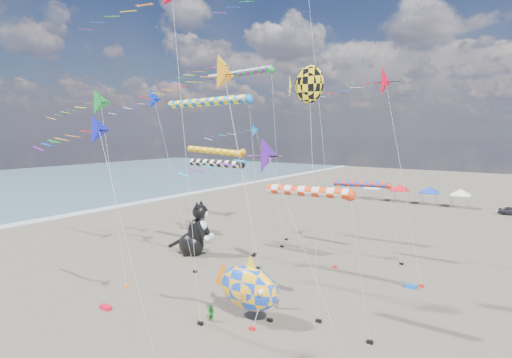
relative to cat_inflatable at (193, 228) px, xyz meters
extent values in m
plane|color=#51473B|center=(10.06, -15.26, -2.90)|extent=(260.00, 260.00, 0.00)
cone|color=red|center=(18.26, 4.35, 14.26)|extent=(2.51, 2.68, 2.76)
cylinder|color=#B2B2B2|center=(19.94, 4.35, 5.68)|extent=(3.38, 0.02, 17.16)
cube|color=black|center=(21.62, 4.35, -2.80)|extent=(0.36, 0.24, 0.20)
cone|color=#148630|center=(-0.99, -9.53, 12.48)|extent=(2.20, 2.36, 2.43)
cylinder|color=#B2B2B2|center=(0.19, -9.53, 4.79)|extent=(2.39, 0.02, 15.38)
cube|color=black|center=(1.38, -9.53, -2.80)|extent=(0.36, 0.24, 0.20)
cone|color=#128BE4|center=(2.05, 10.53, 10.20)|extent=(1.70, 1.82, 1.88)
cylinder|color=#B2B2B2|center=(3.55, 10.53, 3.65)|extent=(3.01, 0.02, 13.11)
cube|color=black|center=(5.04, 10.53, -2.80)|extent=(0.36, 0.24, 0.20)
cone|color=#5415AB|center=(20.35, -13.33, 8.83)|extent=(1.76, 1.88, 1.94)
cylinder|color=#B2B2B2|center=(21.80, -13.33, 2.96)|extent=(2.92, 0.02, 11.74)
cone|color=yellow|center=(4.43, 0.37, 16.37)|extent=(2.23, 2.38, 2.46)
cylinder|color=#B2B2B2|center=(6.19, 0.37, 6.73)|extent=(3.54, 0.02, 19.27)
cube|color=black|center=(7.95, 0.37, -2.80)|extent=(0.36, 0.24, 0.20)
cone|color=#082AC3|center=(0.80, -3.80, 12.98)|extent=(1.92, 2.05, 2.12)
cylinder|color=#B2B2B2|center=(2.27, -3.80, 5.04)|extent=(2.97, 0.02, 15.88)
cube|color=black|center=(3.75, -3.80, -2.80)|extent=(0.36, 0.24, 0.20)
cone|color=orange|center=(12.03, -7.92, 13.89)|extent=(2.21, 2.37, 2.44)
cylinder|color=#B2B2B2|center=(13.27, -7.92, 5.49)|extent=(2.50, 0.02, 16.79)
cube|color=black|center=(14.51, -7.92, -2.80)|extent=(0.36, 0.24, 0.20)
cylinder|color=#B2B2B2|center=(12.40, 4.71, 10.60)|extent=(2.77, 0.02, 27.00)
cube|color=black|center=(13.78, 4.71, -2.80)|extent=(0.36, 0.24, 0.20)
cylinder|color=#B2B2B2|center=(9.79, -10.96, 8.27)|extent=(2.38, 0.02, 22.34)
cube|color=black|center=(10.96, -10.96, -2.80)|extent=(0.36, 0.24, 0.20)
cone|color=#161BC7|center=(9.74, -16.72, 10.03)|extent=(1.55, 1.66, 1.71)
cylinder|color=#B2B2B2|center=(11.64, -16.72, 3.56)|extent=(3.83, 0.02, 12.94)
cylinder|color=red|center=(14.41, 9.19, 4.70)|extent=(5.66, 0.63, 0.63)
sphere|color=red|center=(17.24, 9.19, 4.70)|extent=(0.66, 0.66, 0.66)
cylinder|color=#B2B2B2|center=(17.99, 9.19, 0.90)|extent=(1.52, 0.02, 7.60)
cube|color=black|center=(18.74, 9.19, -2.80)|extent=(0.36, 0.24, 0.20)
cylinder|color=orange|center=(-0.16, 3.66, 7.84)|extent=(7.75, 0.69, 0.69)
sphere|color=orange|center=(3.71, 3.66, 7.84)|extent=(0.72, 0.72, 0.72)
cylinder|color=#B2B2B2|center=(4.46, 3.66, 2.47)|extent=(1.52, 0.02, 10.74)
cube|color=black|center=(5.21, 3.66, -2.80)|extent=(0.36, 0.24, 0.20)
cylinder|color=red|center=(16.61, -6.88, 6.10)|extent=(5.91, 0.68, 0.68)
sphere|color=red|center=(19.57, -6.88, 6.10)|extent=(0.72, 0.72, 0.72)
cylinder|color=#B2B2B2|center=(20.32, -6.88, 1.60)|extent=(1.52, 0.02, 9.00)
cube|color=black|center=(21.07, -6.88, -2.80)|extent=(0.36, 0.24, 0.20)
cylinder|color=blue|center=(4.92, -3.13, 12.50)|extent=(8.91, 0.75, 0.75)
sphere|color=blue|center=(9.37, -3.13, 12.50)|extent=(0.78, 0.78, 0.78)
cylinder|color=#B2B2B2|center=(10.12, -3.13, 4.80)|extent=(1.52, 0.02, 15.40)
cube|color=black|center=(10.87, -3.13, -2.80)|extent=(0.36, 0.24, 0.20)
cylinder|color=#1A9233|center=(0.31, 7.73, 16.60)|extent=(8.62, 0.79, 0.79)
sphere|color=#1A9233|center=(4.61, 7.73, 16.60)|extent=(0.83, 0.83, 0.83)
cylinder|color=#B2B2B2|center=(5.36, 7.73, 6.85)|extent=(1.52, 0.02, 19.50)
cube|color=black|center=(6.11, 7.73, -2.80)|extent=(0.36, 0.24, 0.20)
cylinder|color=black|center=(0.41, 3.15, 6.55)|extent=(6.97, 0.78, 0.78)
sphere|color=black|center=(3.90, 3.15, 6.55)|extent=(0.82, 0.82, 0.82)
cylinder|color=#B2B2B2|center=(4.65, 3.15, 1.82)|extent=(1.52, 0.02, 9.45)
cube|color=black|center=(5.40, 3.15, -2.80)|extent=(0.36, 0.24, 0.20)
ellipsoid|color=yellow|center=(15.31, -4.17, 13.21)|extent=(2.20, 0.40, 2.64)
cone|color=yellow|center=(13.81, -4.17, 13.21)|extent=(0.12, 1.80, 1.80)
cylinder|color=#B2B2B2|center=(16.31, -5.17, 5.15)|extent=(2.03, 2.03, 16.11)
cube|color=black|center=(17.31, -6.17, -2.80)|extent=(0.36, 0.24, 0.20)
ellipsoid|color=blue|center=(13.20, -8.57, -0.62)|extent=(4.82, 2.60, 3.04)
cone|color=orange|center=(10.56, -8.57, -0.62)|extent=(2.22, 0.51, 2.23)
cone|color=yellow|center=(13.40, -8.57, 0.91)|extent=(1.62, 0.39, 1.62)
cylinder|color=#B2B2B2|center=(14.31, -9.07, -2.01)|extent=(0.26, 1.04, 1.80)
cube|color=red|center=(14.20, -9.57, -2.80)|extent=(0.36, 0.24, 0.20)
imported|color=slate|center=(13.79, -6.03, -1.97)|extent=(0.81, 0.71, 1.86)
imported|color=#15701C|center=(11.25, -10.24, -2.32)|extent=(0.61, 0.50, 1.17)
imported|color=navy|center=(10.01, -5.82, -2.44)|extent=(0.59, 0.45, 0.93)
cube|color=black|center=(8.24, -3.53, -2.75)|extent=(0.90, 0.44, 0.30)
cube|color=blue|center=(20.95, 3.60, -2.75)|extent=(0.90, 0.44, 0.30)
cube|color=red|center=(3.70, -13.12, -2.75)|extent=(0.90, 0.44, 0.30)
cube|color=silver|center=(4.06, 44.74, -0.65)|extent=(3.00, 3.00, 0.15)
pyramid|color=silver|center=(4.06, 44.74, 0.40)|extent=(4.20, 4.20, 1.00)
cylinder|color=#999999|center=(2.76, 43.44, -1.80)|extent=(0.08, 0.08, 2.20)
cylinder|color=#999999|center=(5.36, 43.44, -1.80)|extent=(0.08, 0.08, 2.20)
cylinder|color=#999999|center=(2.76, 46.04, -1.80)|extent=(0.08, 0.08, 2.20)
cylinder|color=#999999|center=(5.36, 46.04, -1.80)|extent=(0.08, 0.08, 2.20)
cube|color=red|center=(9.06, 44.74, -0.65)|extent=(3.00, 3.00, 0.15)
pyramid|color=red|center=(9.06, 44.74, 0.40)|extent=(4.20, 4.20, 1.00)
cylinder|color=#999999|center=(7.76, 43.44, -1.80)|extent=(0.08, 0.08, 2.20)
cylinder|color=#999999|center=(10.36, 43.44, -1.80)|extent=(0.08, 0.08, 2.20)
cylinder|color=#999999|center=(7.76, 46.04, -1.80)|extent=(0.08, 0.08, 2.20)
cylinder|color=#999999|center=(10.36, 46.04, -1.80)|extent=(0.08, 0.08, 2.20)
cube|color=blue|center=(14.06, 44.74, -0.65)|extent=(3.00, 3.00, 0.15)
pyramid|color=blue|center=(14.06, 44.74, 0.40)|extent=(4.20, 4.20, 1.00)
cylinder|color=#999999|center=(12.76, 43.44, -1.80)|extent=(0.08, 0.08, 2.20)
cylinder|color=#999999|center=(15.36, 43.44, -1.80)|extent=(0.08, 0.08, 2.20)
cylinder|color=#999999|center=(12.76, 46.04, -1.80)|extent=(0.08, 0.08, 2.20)
cylinder|color=#999999|center=(15.36, 46.04, -1.80)|extent=(0.08, 0.08, 2.20)
cube|color=white|center=(19.06, 44.74, -0.65)|extent=(3.00, 3.00, 0.15)
pyramid|color=white|center=(19.06, 44.74, 0.40)|extent=(4.20, 4.20, 1.00)
cylinder|color=#999999|center=(17.76, 43.44, -1.80)|extent=(0.08, 0.08, 2.20)
cylinder|color=#999999|center=(20.36, 43.44, -1.80)|extent=(0.08, 0.08, 2.20)
cylinder|color=#999999|center=(17.76, 46.04, -1.80)|extent=(0.08, 0.08, 2.20)
cylinder|color=#999999|center=(20.36, 46.04, -1.80)|extent=(0.08, 0.08, 2.20)
camera|label=1|loc=(28.37, -29.68, 9.87)|focal=28.00mm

